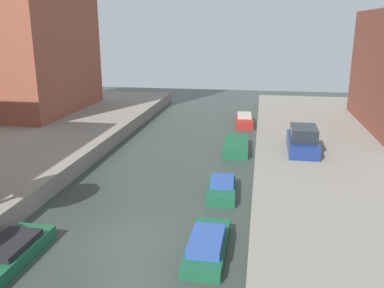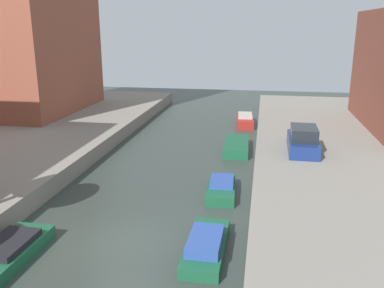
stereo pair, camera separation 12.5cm
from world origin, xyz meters
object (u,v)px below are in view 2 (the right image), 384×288
at_px(moored_boat_right_3, 221,188).
at_px(moored_boat_right_4, 236,146).
at_px(moored_boat_right_2, 206,245).
at_px(moored_boat_right_5, 245,120).
at_px(moored_boat_left_2, 7,253).
at_px(parked_car, 303,141).

bearing_deg(moored_boat_right_3, moored_boat_right_4, 88.36).
xyz_separation_m(moored_boat_right_2, moored_boat_right_3, (-0.02, 5.88, -0.02)).
bearing_deg(moored_boat_right_5, moored_boat_right_3, -91.52).
height_order(moored_boat_right_3, moored_boat_right_4, moored_boat_right_3).
height_order(moored_boat_left_2, moored_boat_right_4, moored_boat_left_2).
height_order(parked_car, moored_boat_right_5, parked_car).
distance_m(parked_car, moored_boat_right_5, 11.46).
xyz_separation_m(moored_boat_left_2, moored_boat_right_2, (7.15, 1.74, 0.03)).
bearing_deg(moored_boat_right_4, parked_car, -33.18).
relative_size(moored_boat_right_2, moored_boat_right_4, 0.92).
relative_size(moored_boat_left_2, moored_boat_right_2, 1.02).
distance_m(moored_boat_left_2, moored_boat_right_3, 10.43).
bearing_deg(moored_boat_right_3, moored_boat_right_2, -89.82).
relative_size(parked_car, moored_boat_left_2, 1.03).
distance_m(moored_boat_right_4, moored_boat_right_5, 7.95).
bearing_deg(moored_boat_right_3, moored_boat_right_5, 88.48).
distance_m(moored_boat_right_2, moored_boat_right_5, 21.70).
bearing_deg(moored_boat_left_2, moored_boat_right_3, 46.90).
distance_m(parked_car, moored_boat_right_3, 6.90).
xyz_separation_m(moored_boat_left_2, moored_boat_right_5, (7.55, 23.43, 0.10)).
bearing_deg(moored_boat_right_2, moored_boat_right_4, 89.13).
relative_size(moored_boat_right_3, moored_boat_right_5, 0.86).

